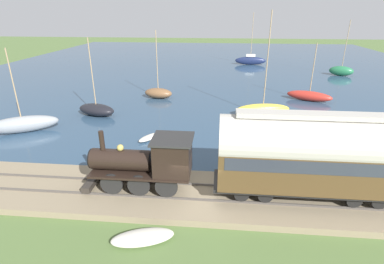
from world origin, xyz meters
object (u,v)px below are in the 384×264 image
at_px(sailboat_green, 341,71).
at_px(passenger_coach, 312,154).
at_px(sailboat_red, 309,96).
at_px(sailboat_gray, 23,124).
at_px(sailboat_navy, 250,60).
at_px(sailboat_brown, 158,93).
at_px(sailboat_yellow, 263,109).
at_px(sailboat_black, 97,109).
at_px(steam_locomotive, 149,160).
at_px(rowboat_far_out, 150,137).
at_px(rowboat_near_shore, 368,163).
at_px(beached_dinghy, 143,237).

bearing_deg(sailboat_green, passenger_coach, 178.60).
bearing_deg(sailboat_red, sailboat_green, -6.62).
distance_m(sailboat_gray, sailboat_navy, 41.88).
bearing_deg(sailboat_brown, sailboat_gray, 150.26).
bearing_deg(passenger_coach, sailboat_brown, 30.96).
xyz_separation_m(sailboat_yellow, sailboat_green, (20.46, -14.52, 0.13)).
bearing_deg(sailboat_black, steam_locomotive, -130.22).
bearing_deg(rowboat_far_out, sailboat_navy, -73.31).
bearing_deg(rowboat_far_out, sailboat_green, -98.05).
xyz_separation_m(passenger_coach, sailboat_navy, (43.90, -0.85, -2.17)).
distance_m(passenger_coach, rowboat_near_shore, 7.53).
relative_size(sailboat_black, rowboat_near_shore, 2.80).
relative_size(sailboat_red, sailboat_brown, 0.84).
height_order(sailboat_gray, sailboat_green, sailboat_green).
relative_size(sailboat_gray, sailboat_navy, 0.75).
bearing_deg(rowboat_near_shore, sailboat_brown, 80.51).
height_order(steam_locomotive, passenger_coach, passenger_coach).
bearing_deg(sailboat_yellow, sailboat_black, 86.13).
bearing_deg(sailboat_green, sailboat_gray, 147.90).
xyz_separation_m(sailboat_black, beached_dinghy, (-16.48, -8.71, -0.39)).
distance_m(steam_locomotive, sailboat_gray, 15.25).
bearing_deg(steam_locomotive, rowboat_far_out, 13.44).
height_order(passenger_coach, sailboat_navy, sailboat_navy).
bearing_deg(beached_dinghy, steam_locomotive, 6.59).
distance_m(sailboat_gray, sailboat_black, 6.55).
bearing_deg(sailboat_navy, sailboat_brown, 154.36).
height_order(passenger_coach, sailboat_gray, sailboat_gray).
xyz_separation_m(steam_locomotive, sailboat_red, (20.19, -13.69, -1.65)).
xyz_separation_m(sailboat_yellow, rowboat_near_shore, (-9.87, -5.64, -0.39)).
bearing_deg(sailboat_gray, sailboat_green, -81.04).
distance_m(sailboat_gray, sailboat_yellow, 21.58).
bearing_deg(sailboat_green, sailboat_black, 146.26).
height_order(sailboat_black, sailboat_green, sailboat_green).
height_order(steam_locomotive, sailboat_navy, sailboat_navy).
xyz_separation_m(sailboat_navy, sailboat_brown, (-24.27, 12.63, -0.20)).
distance_m(sailboat_green, sailboat_brown, 30.11).
height_order(rowboat_near_shore, beached_dinghy, rowboat_near_shore).
xyz_separation_m(sailboat_gray, sailboat_navy, (35.71, -21.88, 0.11)).
distance_m(sailboat_brown, beached_dinghy, 23.49).
height_order(sailboat_yellow, sailboat_red, sailboat_yellow).
bearing_deg(rowboat_near_shore, sailboat_green, 15.52).
bearing_deg(sailboat_gray, sailboat_navy, -59.87).
bearing_deg(rowboat_far_out, passenger_coach, 176.16).
relative_size(steam_locomotive, sailboat_gray, 0.85).
bearing_deg(passenger_coach, sailboat_red, -15.10).
xyz_separation_m(sailboat_black, rowboat_far_out, (-5.27, -6.46, -0.43)).
xyz_separation_m(sailboat_red, beached_dinghy, (-23.71, 13.29, -0.36)).
height_order(sailboat_black, beached_dinghy, sailboat_black).
xyz_separation_m(sailboat_black, sailboat_green, (22.03, -30.66, 0.18)).
bearing_deg(beached_dinghy, sailboat_yellow, -22.37).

